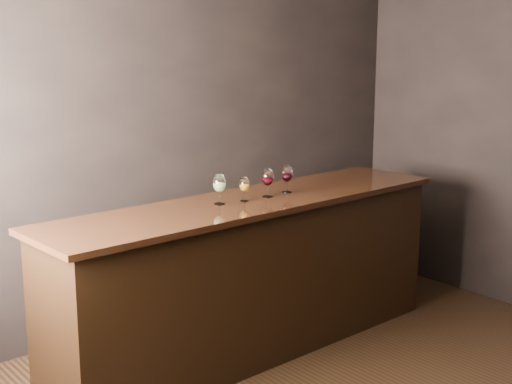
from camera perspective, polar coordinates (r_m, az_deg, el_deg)
room_shell at (r=4.05m, az=6.34°, el=4.73°), size 5.02×4.52×2.81m
bar_counter at (r=5.39m, az=-0.33°, el=-6.93°), size 3.27×0.86×1.13m
bar_top at (r=5.23m, az=-0.34°, el=-0.82°), size 3.38×0.94×0.04m
back_bar_shelf at (r=6.02m, az=-4.70°, el=-6.16°), size 2.48×0.40×0.89m
glass_white at (r=5.06m, az=-2.95°, el=0.63°), size 0.09×0.09×0.21m
glass_amber at (r=5.15m, az=-0.94°, el=0.54°), size 0.07×0.07×0.17m
glass_red_a at (r=5.29m, az=0.94°, el=1.11°), size 0.09×0.09×0.21m
glass_red_b at (r=5.46m, az=2.50°, el=1.40°), size 0.09×0.09×0.21m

